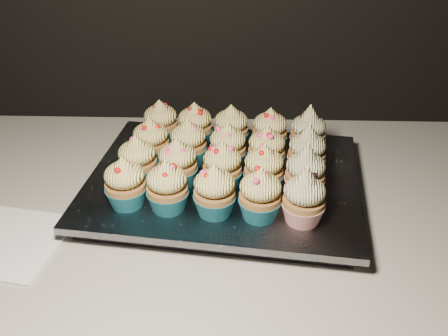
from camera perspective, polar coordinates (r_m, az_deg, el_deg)
name	(u,v)px	position (r m, az deg, el deg)	size (l,w,h in m)	color
worktop	(194,207)	(0.85, -3.43, -4.51)	(2.44, 0.64, 0.04)	beige
napkin	(9,242)	(0.81, -23.33, -7.77)	(0.15, 0.15, 0.00)	white
baking_tray	(224,187)	(0.85, 0.00, -2.24)	(0.41, 0.31, 0.02)	black
foil_lining	(224,179)	(0.84, 0.00, -1.28)	(0.45, 0.35, 0.01)	silver
cupcake_0	(125,183)	(0.76, -11.22, -1.74)	(0.06, 0.06, 0.08)	#1B7182
cupcake_1	(167,187)	(0.74, -6.50, -2.23)	(0.06, 0.06, 0.08)	#1B7182
cupcake_2	(214,192)	(0.73, -1.10, -2.73)	(0.06, 0.06, 0.08)	#1B7182
cupcake_3	(260,195)	(0.72, 4.15, -3.13)	(0.06, 0.06, 0.08)	#1B7182
cupcake_4	(304,198)	(0.72, 9.13, -3.41)	(0.06, 0.06, 0.10)	red
cupcake_5	(138,161)	(0.81, -9.84, 0.82)	(0.06, 0.06, 0.08)	#1B7182
cupcake_6	(178,164)	(0.80, -5.29, 0.49)	(0.06, 0.06, 0.08)	#1B7182
cupcake_7	(222,167)	(0.79, -0.20, 0.12)	(0.06, 0.06, 0.08)	#1B7182
cupcake_8	(264,170)	(0.78, 4.55, -0.21)	(0.06, 0.06, 0.08)	#1B7182
cupcake_9	(305,173)	(0.78, 9.26, -0.56)	(0.06, 0.06, 0.10)	red
cupcake_10	(151,142)	(0.87, -8.33, 3.00)	(0.06, 0.06, 0.08)	#1B7182
cupcake_11	(188,143)	(0.85, -4.08, 2.82)	(0.06, 0.06, 0.08)	#1B7182
cupcake_12	(228,147)	(0.84, 0.42, 2.42)	(0.06, 0.06, 0.08)	#1B7182
cupcake_13	(267,150)	(0.83, 4.88, 2.02)	(0.06, 0.06, 0.08)	#1B7182
cupcake_14	(307,152)	(0.83, 9.45, 1.81)	(0.06, 0.06, 0.10)	red
cupcake_15	(161,123)	(0.93, -7.23, 5.12)	(0.06, 0.06, 0.08)	#1B7182
cupcake_16	(195,126)	(0.91, -3.33, 4.85)	(0.06, 0.06, 0.08)	#1B7182
cupcake_17	(231,128)	(0.90, 0.81, 4.56)	(0.06, 0.06, 0.08)	#1B7182
cupcake_18	(270,131)	(0.89, 5.24, 4.19)	(0.06, 0.06, 0.08)	#1B7182
cupcake_19	(308,133)	(0.90, 9.59, 4.02)	(0.06, 0.06, 0.10)	red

